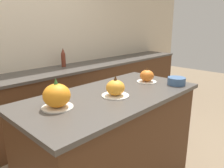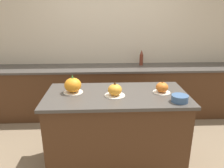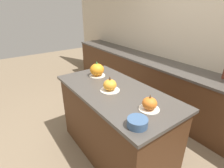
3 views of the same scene
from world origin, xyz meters
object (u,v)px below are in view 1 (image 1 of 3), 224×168
(pumpkin_cake_left, at_px, (57,96))
(bottle_tall, at_px, (63,58))
(pumpkin_cake_center, at_px, (115,88))
(mixing_bowl, at_px, (176,81))
(pumpkin_cake_right, at_px, (147,76))

(pumpkin_cake_left, height_order, bottle_tall, bottle_tall)
(pumpkin_cake_center, distance_m, mixing_bowl, 0.69)
(pumpkin_cake_left, height_order, mixing_bowl, pumpkin_cake_left)
(pumpkin_cake_center, bearing_deg, mixing_bowl, -16.34)
(pumpkin_cake_center, xyz_separation_m, pumpkin_cake_right, (0.54, 0.07, -0.01))
(pumpkin_cake_left, distance_m, pumpkin_cake_center, 0.49)
(mixing_bowl, bearing_deg, pumpkin_cake_center, 163.66)
(pumpkin_cake_left, bearing_deg, pumpkin_cake_center, -14.03)
(pumpkin_cake_left, xyz_separation_m, pumpkin_cake_right, (1.01, -0.05, -0.03))
(pumpkin_cake_center, bearing_deg, bottle_tall, 70.29)
(pumpkin_cake_left, xyz_separation_m, bottle_tall, (1.03, 1.45, -0.00))
(pumpkin_cake_center, xyz_separation_m, mixing_bowl, (0.66, -0.19, -0.03))
(bottle_tall, bearing_deg, pumpkin_cake_right, -90.77)
(pumpkin_cake_center, relative_size, bottle_tall, 0.82)
(pumpkin_cake_center, height_order, mixing_bowl, pumpkin_cake_center)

